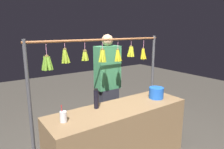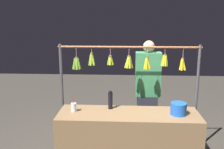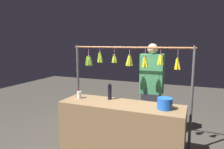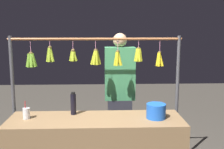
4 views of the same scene
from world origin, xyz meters
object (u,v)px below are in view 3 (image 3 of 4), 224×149
object	(u,v)px
drink_cup	(79,95)
vendor_person	(151,91)
water_bottle	(110,92)
blue_bucket	(165,104)

from	to	relation	value
drink_cup	vendor_person	world-z (taller)	vendor_person
water_bottle	vendor_person	xyz separation A→B (m)	(-0.60, -0.63, -0.07)
water_bottle	drink_cup	xyz separation A→B (m)	(0.52, 0.14, -0.07)
blue_bucket	drink_cup	xyz separation A→B (m)	(1.49, -0.04, -0.02)
vendor_person	water_bottle	bearing A→B (deg)	46.11
water_bottle	blue_bucket	size ratio (longest dim) A/B	1.24
water_bottle	blue_bucket	distance (m)	0.99
blue_bucket	vendor_person	bearing A→B (deg)	-65.52
water_bottle	drink_cup	distance (m)	0.55
drink_cup	vendor_person	bearing A→B (deg)	-145.69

